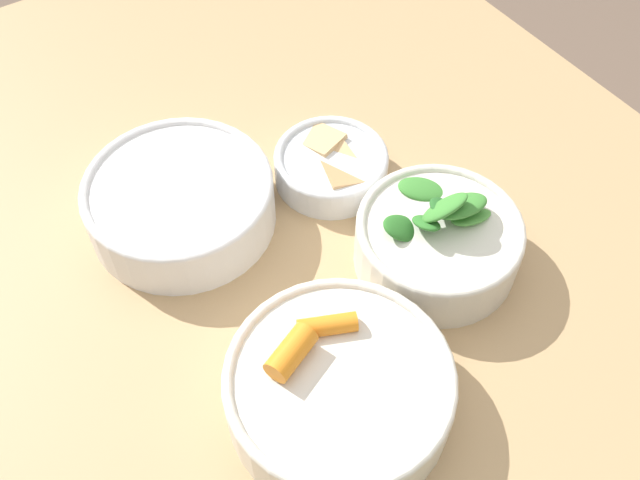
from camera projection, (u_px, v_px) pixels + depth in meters
name	position (u px, v px, depth m)	size (l,w,h in m)	color
dining_table	(306.00, 311.00, 0.81)	(1.20, 0.91, 0.73)	tan
bowl_carrots	(338.00, 387.00, 0.61)	(0.20, 0.20, 0.08)	silver
bowl_greens	(438.00, 239.00, 0.70)	(0.16, 0.16, 0.10)	silver
bowl_beans_hotdog	(181.00, 203.00, 0.74)	(0.20, 0.20, 0.06)	white
bowl_cookies	(331.00, 165.00, 0.78)	(0.13, 0.13, 0.04)	silver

